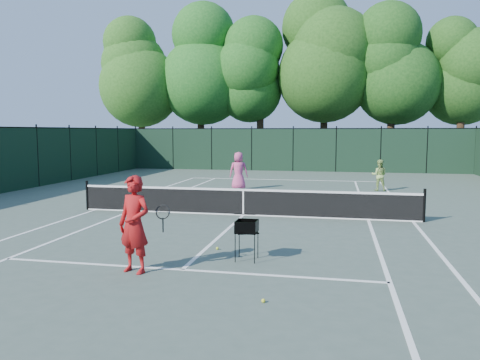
% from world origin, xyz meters
% --- Properties ---
extents(ground, '(90.00, 90.00, 0.00)m').
position_xyz_m(ground, '(0.00, 0.00, 0.00)').
color(ground, '#445348').
rests_on(ground, ground).
extents(sideline_doubles_left, '(0.10, 23.77, 0.01)m').
position_xyz_m(sideline_doubles_left, '(-5.49, 0.00, 0.00)').
color(sideline_doubles_left, white).
rests_on(sideline_doubles_left, ground).
extents(sideline_doubles_right, '(0.10, 23.77, 0.01)m').
position_xyz_m(sideline_doubles_right, '(5.49, 0.00, 0.00)').
color(sideline_doubles_right, white).
rests_on(sideline_doubles_right, ground).
extents(sideline_singles_left, '(0.10, 23.77, 0.01)m').
position_xyz_m(sideline_singles_left, '(-4.12, 0.00, 0.00)').
color(sideline_singles_left, white).
rests_on(sideline_singles_left, ground).
extents(sideline_singles_right, '(0.10, 23.77, 0.01)m').
position_xyz_m(sideline_singles_right, '(4.12, 0.00, 0.00)').
color(sideline_singles_right, white).
rests_on(sideline_singles_right, ground).
extents(baseline_far, '(10.97, 0.10, 0.01)m').
position_xyz_m(baseline_far, '(0.00, 11.88, 0.00)').
color(baseline_far, white).
rests_on(baseline_far, ground).
extents(service_line_near, '(8.23, 0.10, 0.01)m').
position_xyz_m(service_line_near, '(0.00, -6.40, 0.00)').
color(service_line_near, white).
rests_on(service_line_near, ground).
extents(service_line_far, '(8.23, 0.10, 0.01)m').
position_xyz_m(service_line_far, '(0.00, 6.40, 0.00)').
color(service_line_far, white).
rests_on(service_line_far, ground).
extents(center_service_line, '(0.10, 12.80, 0.01)m').
position_xyz_m(center_service_line, '(0.00, 0.00, 0.00)').
color(center_service_line, white).
rests_on(center_service_line, ground).
extents(tennis_net, '(11.69, 0.09, 1.06)m').
position_xyz_m(tennis_net, '(0.00, 0.00, 0.48)').
color(tennis_net, black).
rests_on(tennis_net, ground).
extents(fence_far, '(24.00, 0.05, 3.00)m').
position_xyz_m(fence_far, '(0.00, 18.00, 1.50)').
color(fence_far, black).
rests_on(fence_far, ground).
extents(tree_0, '(6.40, 6.40, 13.14)m').
position_xyz_m(tree_0, '(-13.00, 21.50, 8.16)').
color(tree_0, black).
rests_on(tree_0, ground).
extents(tree_1, '(6.80, 6.80, 13.98)m').
position_xyz_m(tree_1, '(-8.00, 22.00, 8.69)').
color(tree_1, black).
rests_on(tree_1, ground).
extents(tree_2, '(6.00, 6.00, 12.40)m').
position_xyz_m(tree_2, '(-3.00, 21.80, 7.73)').
color(tree_2, black).
rests_on(tree_2, ground).
extents(tree_3, '(7.00, 7.00, 14.45)m').
position_xyz_m(tree_3, '(2.00, 22.30, 9.01)').
color(tree_3, black).
rests_on(tree_3, ground).
extents(tree_4, '(6.20, 6.20, 12.97)m').
position_xyz_m(tree_4, '(7.00, 21.60, 8.14)').
color(tree_4, black).
rests_on(tree_4, ground).
extents(tree_5, '(5.80, 5.80, 12.23)m').
position_xyz_m(tree_5, '(12.00, 22.10, 7.71)').
color(tree_5, black).
rests_on(tree_5, ground).
extents(coach, '(1.09, 0.65, 1.97)m').
position_xyz_m(coach, '(-0.88, -6.74, 0.99)').
color(coach, '#A41214').
rests_on(coach, ground).
extents(player_pink, '(0.98, 0.72, 1.84)m').
position_xyz_m(player_pink, '(-1.61, 6.87, 0.92)').
color(player_pink, '#C8467D').
rests_on(player_pink, ground).
extents(player_green, '(0.77, 0.63, 1.49)m').
position_xyz_m(player_green, '(5.08, 7.82, 0.75)').
color(player_green, '#95B85C').
rests_on(player_green, ground).
extents(ball_hopper, '(0.61, 0.61, 0.90)m').
position_xyz_m(ball_hopper, '(1.17, -5.42, 0.75)').
color(ball_hopper, black).
rests_on(ball_hopper, ground).
extents(loose_ball_near_cart, '(0.07, 0.07, 0.07)m').
position_xyz_m(loose_ball_near_cart, '(1.93, -7.89, 0.03)').
color(loose_ball_near_cart, yellow).
rests_on(loose_ball_near_cart, ground).
extents(loose_ball_midcourt, '(0.07, 0.07, 0.07)m').
position_xyz_m(loose_ball_midcourt, '(0.30, -4.66, 0.03)').
color(loose_ball_midcourt, '#CCEB30').
rests_on(loose_ball_midcourt, ground).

